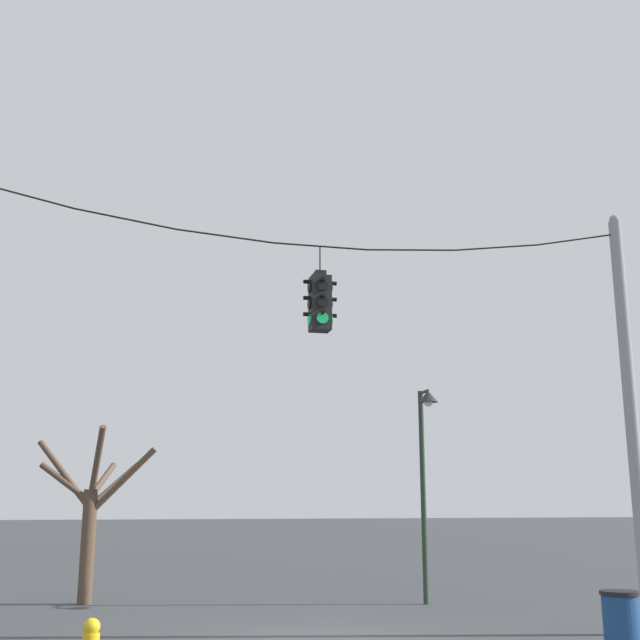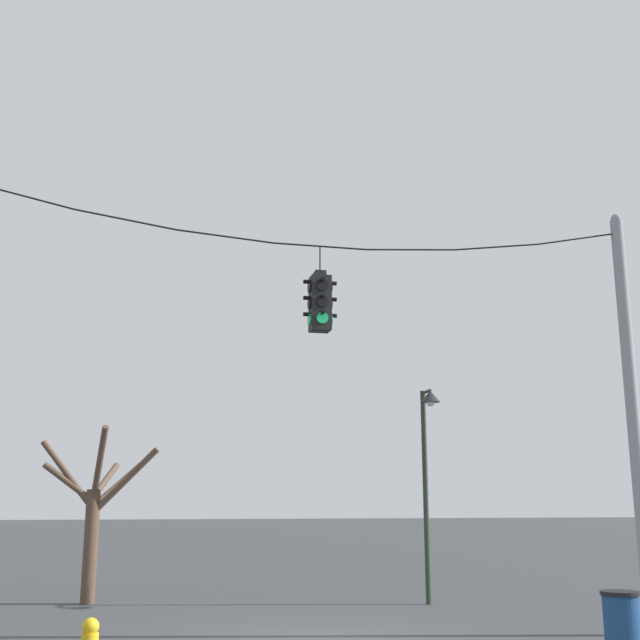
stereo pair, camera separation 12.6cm
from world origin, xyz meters
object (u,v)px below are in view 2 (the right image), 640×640
object	(u,v)px
utility_pole_right	(633,413)
bare_tree	(94,514)
trash_bin	(622,623)
street_lamp	(428,447)
traffic_light_over_intersection	(320,303)

from	to	relation	value
utility_pole_right	bare_tree	size ratio (longest dim) A/B	1.96
utility_pole_right	bare_tree	distance (m)	11.84
utility_pole_right	trash_bin	size ratio (longest dim) A/B	8.34
trash_bin	street_lamp	bearing A→B (deg)	96.41
trash_bin	traffic_light_over_intersection	bearing A→B (deg)	159.86
traffic_light_over_intersection	utility_pole_right	bearing A→B (deg)	-0.00
street_lamp	bare_tree	size ratio (longest dim) A/B	1.23
traffic_light_over_intersection	trash_bin	xyz separation A→B (m)	(4.27, -1.57, -5.08)
trash_bin	utility_pole_right	bearing A→B (deg)	45.45
traffic_light_over_intersection	street_lamp	xyz separation A→B (m)	(3.58, 4.63, -2.08)
utility_pole_right	street_lamp	xyz separation A→B (m)	(-2.24, 4.63, -0.33)
utility_pole_right	bare_tree	bearing A→B (deg)	145.54
utility_pole_right	traffic_light_over_intersection	bearing A→B (deg)	180.00
utility_pole_right	street_lamp	world-z (taller)	utility_pole_right
utility_pole_right	trash_bin	world-z (taller)	utility_pole_right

